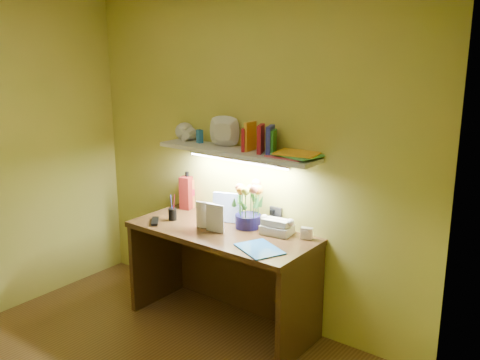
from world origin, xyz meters
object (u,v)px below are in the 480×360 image
(desk, at_px, (222,278))
(whisky_bottle, at_px, (187,190))
(desk_clock, at_px, (307,233))
(telephone, at_px, (277,225))
(flower_bouquet, at_px, (248,205))

(desk, height_order, whisky_bottle, whisky_bottle)
(desk, distance_m, whisky_bottle, 0.80)
(desk_clock, bearing_deg, telephone, 171.15)
(flower_bouquet, bearing_deg, whisky_bottle, 173.50)
(flower_bouquet, bearing_deg, desk_clock, 5.80)
(desk, bearing_deg, desk_clock, 20.51)
(desk_clock, bearing_deg, whisky_bottle, 160.98)
(flower_bouquet, height_order, whisky_bottle, flower_bouquet)
(flower_bouquet, distance_m, telephone, 0.27)
(desk, relative_size, desk_clock, 17.01)
(desk, xyz_separation_m, whisky_bottle, (-0.55, 0.25, 0.53))
(desk, distance_m, telephone, 0.60)
(telephone, height_order, desk_clock, telephone)
(telephone, distance_m, desk_clock, 0.23)
(desk_clock, height_order, whisky_bottle, whisky_bottle)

